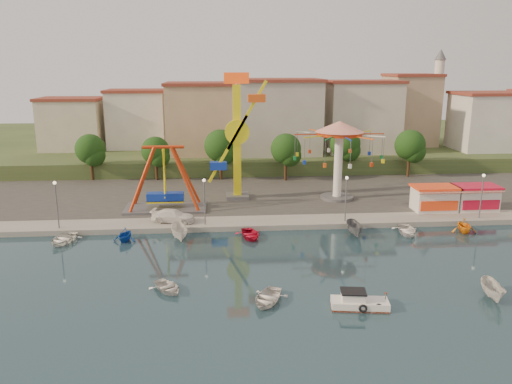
{
  "coord_description": "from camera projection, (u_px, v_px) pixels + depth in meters",
  "views": [
    {
      "loc": [
        -6.41,
        -40.71,
        17.94
      ],
      "look_at": [
        -2.17,
        14.0,
        4.0
      ],
      "focal_mm": 35.0,
      "sensor_mm": 36.0,
      "label": 1
    }
  ],
  "objects": [
    {
      "name": "tree_1",
      "position": [
        155.0,
        151.0,
        76.78
      ],
      "size": [
        4.35,
        4.35,
        6.8
      ],
      "color": "#382314",
      "rests_on": "quay_deck"
    },
    {
      "name": "lamp_post_2",
      "position": [
        346.0,
        200.0,
        56.63
      ],
      "size": [
        0.14,
        0.14,
        5.0
      ],
      "primitive_type": "cylinder",
      "color": "#59595E",
      "rests_on": "quay_deck"
    },
    {
      "name": "moored_boat_6",
      "position": [
        407.0,
        230.0,
        54.66
      ],
      "size": [
        3.4,
        4.34,
        0.82
      ],
      "primitive_type": "imported",
      "rotation": [
        0.0,
        0.0,
        -0.15
      ],
      "color": "white",
      "rests_on": "ground"
    },
    {
      "name": "lamp_post_0",
      "position": [
        57.0,
        206.0,
        54.24
      ],
      "size": [
        0.14,
        0.14,
        5.0
      ],
      "primitive_type": "cylinder",
      "color": "#59595E",
      "rests_on": "quay_deck"
    },
    {
      "name": "building_2",
      "position": [
        208.0,
        118.0,
        91.71
      ],
      "size": [
        11.95,
        9.28,
        11.23
      ],
      "primitive_type": "cube",
      "color": "tan",
      "rests_on": "hill_terrace"
    },
    {
      "name": "building_5",
      "position": [
        425.0,
        117.0,
        93.18
      ],
      "size": [
        12.77,
        10.96,
        11.21
      ],
      "primitive_type": "cube",
      "color": "tan",
      "rests_on": "hill_terrace"
    },
    {
      "name": "hill_terrace",
      "position": [
        247.0,
        143.0,
        108.61
      ],
      "size": [
        200.0,
        60.0,
        3.0
      ],
      "primitive_type": "cube",
      "color": "#384C26",
      "rests_on": "ground"
    },
    {
      "name": "booth_mid",
      "position": [
        475.0,
        197.0,
        61.52
      ],
      "size": [
        5.4,
        3.78,
        3.08
      ],
      "color": "white",
      "rests_on": "quay_deck"
    },
    {
      "name": "wave_swinger",
      "position": [
        339.0,
        143.0,
        65.0
      ],
      "size": [
        11.6,
        11.6,
        10.4
      ],
      "color": "#59595E",
      "rests_on": "quay_deck"
    },
    {
      "name": "moored_boat_1",
      "position": [
        125.0,
        234.0,
        52.3
      ],
      "size": [
        3.01,
        3.29,
        1.48
      ],
      "primitive_type": "imported",
      "rotation": [
        0.0,
        0.0,
        -0.23
      ],
      "color": "#1449B0",
      "rests_on": "ground"
    },
    {
      "name": "building_4",
      "position": [
        352.0,
        122.0,
        94.23
      ],
      "size": [
        10.75,
        9.23,
        9.24
      ],
      "primitive_type": "cube",
      "color": "beige",
      "rests_on": "hill_terrace"
    },
    {
      "name": "lamp_post_3",
      "position": [
        481.0,
        197.0,
        57.83
      ],
      "size": [
        0.14,
        0.14,
        5.0
      ],
      "primitive_type": "cylinder",
      "color": "#59595E",
      "rests_on": "quay_deck"
    },
    {
      "name": "tree_4",
      "position": [
        345.0,
        144.0,
        79.96
      ],
      "size": [
        4.86,
        4.86,
        7.6
      ],
      "color": "#382314",
      "rests_on": "quay_deck"
    },
    {
      "name": "building_3",
      "position": [
        284.0,
        125.0,
        89.94
      ],
      "size": [
        12.59,
        10.5,
        9.2
      ],
      "primitive_type": "cube",
      "color": "beige",
      "rests_on": "hill_terrace"
    },
    {
      "name": "building_1",
      "position": [
        135.0,
        126.0,
        90.49
      ],
      "size": [
        12.33,
        9.01,
        8.63
      ],
      "primitive_type": "cube",
      "color": "silver",
      "rests_on": "hill_terrace"
    },
    {
      "name": "moored_boat_3",
      "position": [
        250.0,
        234.0,
        53.37
      ],
      "size": [
        3.34,
        4.24,
        0.8
      ],
      "primitive_type": "imported",
      "rotation": [
        0.0,
        0.0,
        0.16
      ],
      "color": "red",
      "rests_on": "ground"
    },
    {
      "name": "building_0",
      "position": [
        57.0,
        121.0,
        84.05
      ],
      "size": [
        9.26,
        9.53,
        11.87
      ],
      "primitive_type": "cube",
      "color": "beige",
      "rests_on": "hill_terrace"
    },
    {
      "name": "van",
      "position": [
        173.0,
        216.0,
        56.78
      ],
      "size": [
        5.24,
        2.97,
        1.43
      ],
      "primitive_type": "imported",
      "rotation": [
        0.0,
        0.0,
        1.37
      ],
      "color": "white",
      "rests_on": "quay_deck"
    },
    {
      "name": "kamikaze_tower",
      "position": [
        239.0,
        140.0,
        65.12
      ],
      "size": [
        5.5,
        3.1,
        16.5
      ],
      "color": "#59595E",
      "rests_on": "quay_deck"
    },
    {
      "name": "moored_boat_5",
      "position": [
        355.0,
        229.0,
        54.14
      ],
      "size": [
        1.51,
        3.89,
        1.5
      ],
      "primitive_type": "imported",
      "rotation": [
        0.0,
        0.0,
        -0.01
      ],
      "color": "slate",
      "rests_on": "ground"
    },
    {
      "name": "moored_boat_0",
      "position": [
        63.0,
        239.0,
        51.9
      ],
      "size": [
        3.79,
        4.64,
        0.84
      ],
      "primitive_type": "imported",
      "rotation": [
        0.0,
        0.0,
        -0.24
      ],
      "color": "white",
      "rests_on": "ground"
    },
    {
      "name": "quay_deck",
      "position": [
        249.0,
        153.0,
        104.07
      ],
      "size": [
        200.0,
        100.0,
        0.6
      ],
      "primitive_type": "cube",
      "color": "#9E998E",
      "rests_on": "ground"
    },
    {
      "name": "asphalt_pad",
      "position": [
        262.0,
        187.0,
        73.08
      ],
      "size": [
        90.0,
        28.0,
        0.01
      ],
      "primitive_type": "cube",
      "color": "#4C4944",
      "rests_on": "quay_deck"
    },
    {
      "name": "pirate_ship_ride",
      "position": [
        165.0,
        179.0,
        61.11
      ],
      "size": [
        10.0,
        5.0,
        8.0
      ],
      "color": "#59595E",
      "rests_on": "quay_deck"
    },
    {
      "name": "moored_boat_2",
      "position": [
        180.0,
        232.0,
        52.71
      ],
      "size": [
        2.4,
        4.44,
        1.62
      ],
      "primitive_type": "imported",
      "rotation": [
        0.0,
        0.0,
        0.2
      ],
      "color": "silver",
      "rests_on": "ground"
    },
    {
      "name": "minaret",
      "position": [
        437.0,
        94.0,
        96.02
      ],
      "size": [
        2.8,
        2.8,
        18.0
      ],
      "color": "silver",
      "rests_on": "hill_terrace"
    },
    {
      "name": "ground",
      "position": [
        293.0,
        274.0,
        44.24
      ],
      "size": [
        200.0,
        200.0,
        0.0
      ],
      "primitive_type": "plane",
      "color": "#162D3D",
      "rests_on": "ground"
    },
    {
      "name": "moored_boat_7",
      "position": [
        464.0,
        225.0,
        55.05
      ],
      "size": [
        2.98,
        3.35,
        1.62
      ],
      "primitive_type": "imported",
      "rotation": [
        0.0,
        0.0,
        -0.11
      ],
      "color": "orange",
      "rests_on": "ground"
    },
    {
      "name": "building_6",
      "position": [
        490.0,
        114.0,
        92.41
      ],
      "size": [
        8.23,
        8.98,
        12.36
      ],
      "primitive_type": "cube",
      "color": "silver",
      "rests_on": "hill_terrace"
    },
    {
      "name": "tree_5",
      "position": [
        410.0,
        145.0,
        78.97
      ],
      "size": [
        4.83,
        4.83,
        7.54
      ],
      "color": "#382314",
      "rests_on": "quay_deck"
    },
    {
      "name": "tree_0",
      "position": [
        90.0,
        149.0,
        76.67
      ],
      "size": [
        4.6,
        4.6,
        7.19
      ],
      "color": "#382314",
      "rests_on": "quay_deck"
    },
    {
      "name": "tree_2",
      "position": [
        220.0,
        146.0,
        76.93
      ],
      "size": [
        5.02,
        5.02,
        7.85
      ],
      "color": "#382314",
      "rests_on": "quay_deck"
    },
    {
      "name": "skiff",
      "position": [
        493.0,
        291.0,
        39.37
      ],
      "size": [
        2.02,
        3.8,
        1.39
      ],
      "primitive_type": "imported",
      "rotation": [
        0.0,
        0.0,
        -0.19
      ],
      "color": "silver",
      "rests_on": "ground"
    },
    {
      "name": "rowboat_a",
      "position": [
        168.0,
        287.0,
        40.77
      ],
      "size": [
        3.79,
        4.04,
        0.68
      ],
      "primitive_type": "imported",
      "rotation": [
        0.0,
        0.0,
        0.6
      ],
      "color": "white",
      "rests_on": "ground"
    },
    {
      "name": "tree_3",
      "position": [
        286.0,
        149.0,
        76.37
      ],
      "size": [
        4.68,
        4.68,
        7.32
      ],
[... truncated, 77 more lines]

